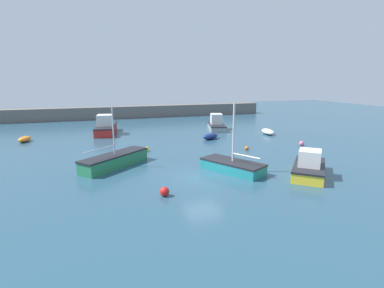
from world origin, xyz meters
name	(u,v)px	position (x,y,z in m)	size (l,w,h in m)	color
ground_plane	(203,179)	(0.00, 0.00, -0.10)	(120.00, 120.00, 0.20)	#284C60
harbor_breakwater	(134,112)	(0.00, 33.86, 1.00)	(46.19, 2.83, 2.00)	#66605B
motorboat_with_cabin	(106,127)	(-5.35, 19.17, 0.81)	(3.09, 6.49, 2.34)	red
cabin_cruiser_white	(217,124)	(8.51, 17.62, 0.73)	(3.16, 5.15, 2.05)	gray
sailboat_twin_hulled	(233,166)	(2.44, 0.50, 0.42)	(3.83, 4.95, 4.89)	teal
dinghy_near_pier	(210,136)	(5.36, 11.95, 0.33)	(2.35, 1.76, 0.65)	navy
motorboat_grey_hull	(309,167)	(6.98, -2.00, 0.63)	(4.59, 4.78, 1.86)	yellow
fishing_dinghy_green	(25,139)	(-13.75, 16.89, 0.29)	(1.55, 2.06, 0.58)	orange
open_tender_yellow	(268,132)	(13.10, 12.69, 0.30)	(1.78, 2.97, 0.61)	white
sailboat_short_mast	(115,160)	(-5.44, 4.43, 0.51)	(5.45, 4.98, 4.58)	#287A4C
mooring_buoy_orange	(247,148)	(6.66, 6.09, 0.19)	(0.38, 0.38, 0.38)	orange
mooring_buoy_pink	(302,143)	(12.66, 5.93, 0.25)	(0.49, 0.49, 0.49)	#EA668C
mooring_buoy_red	(165,192)	(-3.24, -2.44, 0.27)	(0.54, 0.54, 0.54)	red
mooring_buoy_yellow	(147,149)	(-2.28, 8.61, 0.21)	(0.41, 0.41, 0.41)	yellow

